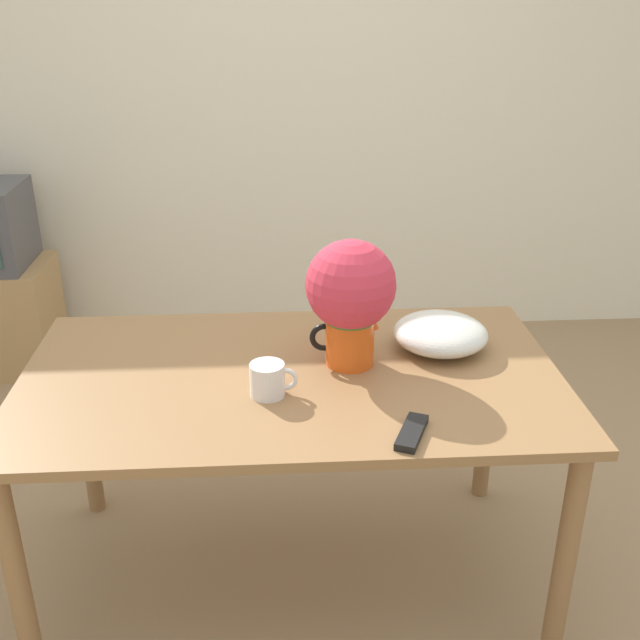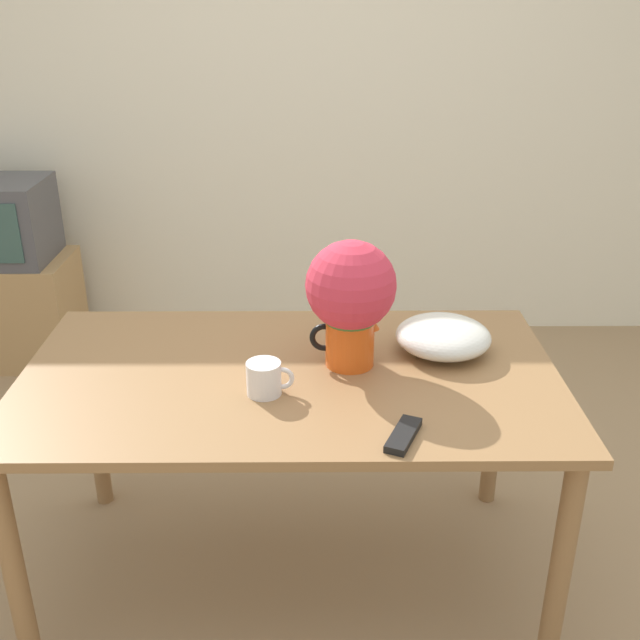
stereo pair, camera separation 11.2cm
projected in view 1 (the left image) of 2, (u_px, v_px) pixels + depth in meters
ground_plane at (323, 570)px, 2.53m from camera, size 12.00×12.00×0.00m
wall_back at (297, 94)px, 3.82m from camera, size 8.00×0.05×2.60m
table at (291, 399)px, 2.24m from camera, size 1.59×0.91×0.76m
flower_vase at (351, 295)px, 2.17m from camera, size 0.27×0.27×0.39m
coffee_mug at (268, 380)px, 2.07m from camera, size 0.13×0.10×0.10m
white_bowl at (440, 333)px, 2.34m from camera, size 0.29×0.29×0.10m
remote_control at (412, 432)px, 1.90m from camera, size 0.11×0.17×0.02m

